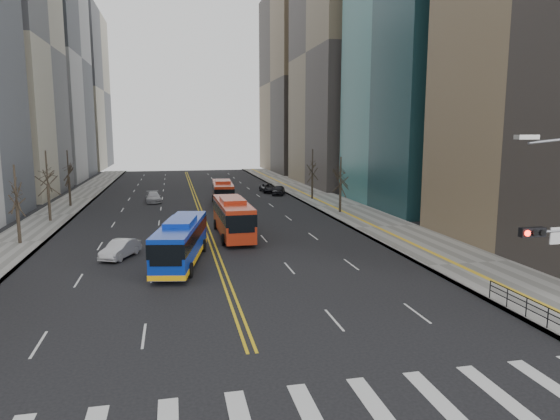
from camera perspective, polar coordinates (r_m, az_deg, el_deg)
name	(u,v)px	position (r m, az deg, el deg)	size (l,w,h in m)	color
ground	(276,418)	(18.14, -0.48, -22.67)	(220.00, 220.00, 0.00)	black
sidewalk_right	(338,206)	(64.26, 6.68, 0.46)	(7.00, 130.00, 0.15)	slate
sidewalk_left	(54,215)	(62.32, -24.42, -0.55)	(5.00, 130.00, 0.15)	slate
crosswalk	(276,418)	(18.14, -0.48, -22.66)	(26.70, 4.00, 0.01)	silver
centerline	(196,200)	(70.84, -9.54, 1.13)	(0.55, 100.00, 0.01)	gold
office_towers	(189,40)	(84.93, -10.36, 18.60)	(83.00, 134.00, 58.00)	#9A9A9D
pedestrian_railing	(527,304)	(28.73, 26.35, -9.61)	(0.06, 6.06, 1.02)	black
street_trees	(130,180)	(50.06, -16.80, 3.27)	(35.20, 47.20, 7.60)	black
blue_bus	(181,240)	(36.85, -11.24, -3.42)	(4.40, 11.44, 3.28)	#0A2CA4
red_bus_near	(233,215)	(45.73, -5.42, -0.58)	(2.91, 11.11, 3.52)	#AA2A12
red_bus_far	(223,191)	(64.81, -6.56, 2.12)	(3.10, 10.54, 3.32)	#AA2A12
car_white	(120,249)	(39.91, -17.78, -4.26)	(1.43, 4.11, 1.35)	silver
car_dark_mid	(279,190)	(75.62, -0.17, 2.28)	(1.67, 4.15, 1.41)	black
car_silver	(153,197)	(69.86, -14.29, 1.43)	(1.94, 4.77, 1.38)	#ADADB3
car_dark_far	(269,188)	(78.83, -1.32, 2.53)	(2.25, 4.87, 1.35)	black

